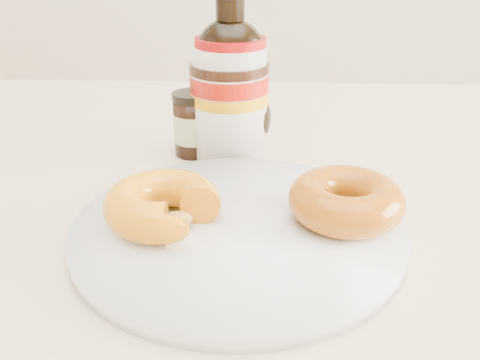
{
  "coord_description": "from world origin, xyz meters",
  "views": [
    {
      "loc": [
        0.01,
        -0.44,
        1.01
      ],
      "look_at": [
        -0.02,
        0.04,
        0.79
      ],
      "focal_mm": 40.0,
      "sensor_mm": 36.0,
      "label": 1
    }
  ],
  "objects_px": {
    "donut_bitten": "(162,204)",
    "plate": "(238,229)",
    "nutella_jar": "(229,98)",
    "syrup_bottle": "(231,77)",
    "dining_table": "(255,250)",
    "donut_whole": "(346,200)",
    "dark_jar": "(193,125)"
  },
  "relations": [
    {
      "from": "donut_bitten",
      "to": "dark_jar",
      "type": "xyz_separation_m",
      "value": [
        0.0,
        0.2,
        0.01
      ]
    },
    {
      "from": "nutella_jar",
      "to": "syrup_bottle",
      "type": "bearing_deg",
      "value": 64.2
    },
    {
      "from": "dining_table",
      "to": "donut_bitten",
      "type": "distance_m",
      "value": 0.18
    },
    {
      "from": "dining_table",
      "to": "syrup_bottle",
      "type": "xyz_separation_m",
      "value": [
        -0.03,
        0.1,
        0.18
      ]
    },
    {
      "from": "dark_jar",
      "to": "donut_whole",
      "type": "bearing_deg",
      "value": -48.98
    },
    {
      "from": "donut_whole",
      "to": "syrup_bottle",
      "type": "relative_size",
      "value": 0.54
    },
    {
      "from": "donut_whole",
      "to": "nutella_jar",
      "type": "relative_size",
      "value": 0.79
    },
    {
      "from": "donut_bitten",
      "to": "syrup_bottle",
      "type": "xyz_separation_m",
      "value": [
        0.05,
        0.21,
        0.06
      ]
    },
    {
      "from": "syrup_bottle",
      "to": "dark_jar",
      "type": "relative_size",
      "value": 2.46
    },
    {
      "from": "dining_table",
      "to": "syrup_bottle",
      "type": "height_order",
      "value": "syrup_bottle"
    },
    {
      "from": "syrup_bottle",
      "to": "donut_whole",
      "type": "bearing_deg",
      "value": -58.96
    },
    {
      "from": "plate",
      "to": "nutella_jar",
      "type": "height_order",
      "value": "nutella_jar"
    },
    {
      "from": "donut_whole",
      "to": "nutella_jar",
      "type": "xyz_separation_m",
      "value": [
        -0.12,
        0.19,
        0.04
      ]
    },
    {
      "from": "donut_bitten",
      "to": "plate",
      "type": "bearing_deg",
      "value": -0.9
    },
    {
      "from": "donut_bitten",
      "to": "nutella_jar",
      "type": "bearing_deg",
      "value": 73.7
    },
    {
      "from": "dining_table",
      "to": "plate",
      "type": "xyz_separation_m",
      "value": [
        -0.02,
        -0.11,
        0.09
      ]
    },
    {
      "from": "donut_whole",
      "to": "dark_jar",
      "type": "bearing_deg",
      "value": 131.02
    },
    {
      "from": "dining_table",
      "to": "syrup_bottle",
      "type": "bearing_deg",
      "value": 108.73
    },
    {
      "from": "syrup_bottle",
      "to": "dark_jar",
      "type": "distance_m",
      "value": 0.08
    },
    {
      "from": "nutella_jar",
      "to": "dark_jar",
      "type": "height_order",
      "value": "nutella_jar"
    },
    {
      "from": "dining_table",
      "to": "donut_bitten",
      "type": "height_order",
      "value": "donut_bitten"
    },
    {
      "from": "plate",
      "to": "dark_jar",
      "type": "xyz_separation_m",
      "value": [
        -0.07,
        0.2,
        0.03
      ]
    },
    {
      "from": "plate",
      "to": "nutella_jar",
      "type": "xyz_separation_m",
      "value": [
        -0.02,
        0.2,
        0.07
      ]
    },
    {
      "from": "dining_table",
      "to": "dark_jar",
      "type": "bearing_deg",
      "value": 130.81
    },
    {
      "from": "plate",
      "to": "syrup_bottle",
      "type": "distance_m",
      "value": 0.23
    },
    {
      "from": "plate",
      "to": "donut_whole",
      "type": "relative_size",
      "value": 2.87
    },
    {
      "from": "dining_table",
      "to": "nutella_jar",
      "type": "height_order",
      "value": "nutella_jar"
    },
    {
      "from": "nutella_jar",
      "to": "dark_jar",
      "type": "xyz_separation_m",
      "value": [
        -0.05,
        -0.0,
        -0.03
      ]
    },
    {
      "from": "donut_whole",
      "to": "syrup_bottle",
      "type": "bearing_deg",
      "value": 121.04
    },
    {
      "from": "dark_jar",
      "to": "donut_bitten",
      "type": "bearing_deg",
      "value": -90.9
    },
    {
      "from": "donut_whole",
      "to": "nutella_jar",
      "type": "bearing_deg",
      "value": 121.79
    },
    {
      "from": "nutella_jar",
      "to": "dark_jar",
      "type": "distance_m",
      "value": 0.06
    }
  ]
}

